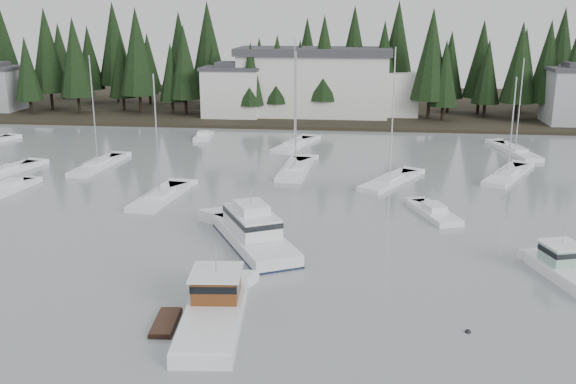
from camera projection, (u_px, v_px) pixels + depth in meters
The scene contains 19 objects.
far_shore_land at pixel (346, 106), 120.55m from camera, with size 240.00×54.00×1.00m, color black.
conifer_treeline at pixel (344, 114), 110.03m from camera, with size 200.00×22.00×20.00m, color black, non-canonical shape.
house_west at pixel (232, 91), 104.05m from camera, with size 9.54×7.42×8.75m.
harbor_inn at pixel (326, 83), 105.29m from camera, with size 29.50×11.50×10.90m.
lobster_boat_brown at pixel (212, 313), 36.25m from camera, with size 5.46×9.81×4.72m.
cabin_cruiser_center at pixel (254, 235), 48.32m from camera, with size 8.36×11.65×4.86m.
lobster_boat_teal at pixel (570, 273), 41.91m from camera, with size 4.63×7.78×4.09m.
sailboat_0 at pixel (296, 171), 70.74m from camera, with size 3.41×10.73×13.49m.
sailboat_1 at pixel (390, 182), 65.79m from camera, with size 6.81×9.73×14.24m.
sailboat_2 at pixel (515, 152), 79.95m from camera, with size 4.56×11.23×12.17m.
sailboat_3 at pixel (98, 167), 72.59m from camera, with size 3.11×10.49×12.98m.
sailboat_4 at pixel (294, 146), 83.71m from camera, with size 5.25×10.57×14.33m.
sailboat_5 at pixel (160, 198), 60.19m from camera, with size 3.65×9.68×12.17m.
sailboat_10 at pixel (507, 177), 68.25m from camera, with size 7.01×10.63×11.12m.
sailboat_11 at pixel (3, 173), 69.61m from camera, with size 4.56×9.77×12.57m.
runabout_0 at pixel (11, 189), 63.24m from camera, with size 2.88×6.43×1.42m.
runabout_1 at pixel (434, 214), 55.36m from camera, with size 4.36×7.23×1.42m.
runabout_3 at pixel (204, 138), 89.00m from camera, with size 2.69×5.45×1.42m.
mooring_buoy_dark at pixel (468, 332), 35.15m from camera, with size 0.35×0.35×0.35m, color black.
Camera 1 is at (2.94, -23.91, 16.93)m, focal length 40.00 mm.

